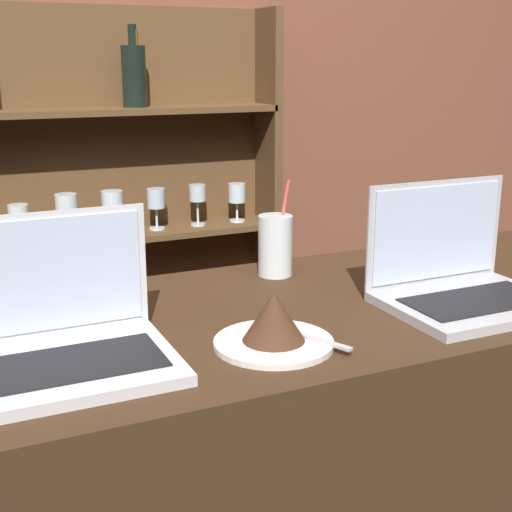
{
  "coord_description": "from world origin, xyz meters",
  "views": [
    {
      "loc": [
        -0.6,
        -0.81,
        1.46
      ],
      "look_at": [
        -0.07,
        0.34,
        1.11
      ],
      "focal_mm": 50.0,
      "sensor_mm": 36.0,
      "label": 1
    }
  ],
  "objects_px": {
    "cake_plate": "(274,325)",
    "water_glass": "(275,245)",
    "laptop_near": "(68,334)",
    "laptop_far": "(460,279)"
  },
  "relations": [
    {
      "from": "laptop_near",
      "to": "cake_plate",
      "type": "relative_size",
      "value": 1.52
    },
    {
      "from": "cake_plate",
      "to": "water_glass",
      "type": "xyz_separation_m",
      "value": [
        0.18,
        0.36,
        0.03
      ]
    },
    {
      "from": "laptop_far",
      "to": "cake_plate",
      "type": "height_order",
      "value": "laptop_far"
    },
    {
      "from": "laptop_near",
      "to": "water_glass",
      "type": "bearing_deg",
      "value": 29.95
    },
    {
      "from": "laptop_near",
      "to": "water_glass",
      "type": "relative_size",
      "value": 1.45
    },
    {
      "from": "laptop_far",
      "to": "cake_plate",
      "type": "xyz_separation_m",
      "value": [
        -0.42,
        -0.05,
        -0.01
      ]
    },
    {
      "from": "laptop_near",
      "to": "water_glass",
      "type": "height_order",
      "value": "laptop_near"
    },
    {
      "from": "laptop_far",
      "to": "cake_plate",
      "type": "bearing_deg",
      "value": -173.42
    },
    {
      "from": "laptop_near",
      "to": "laptop_far",
      "type": "height_order",
      "value": "laptop_far"
    },
    {
      "from": "laptop_near",
      "to": "laptop_far",
      "type": "relative_size",
      "value": 0.94
    }
  ]
}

